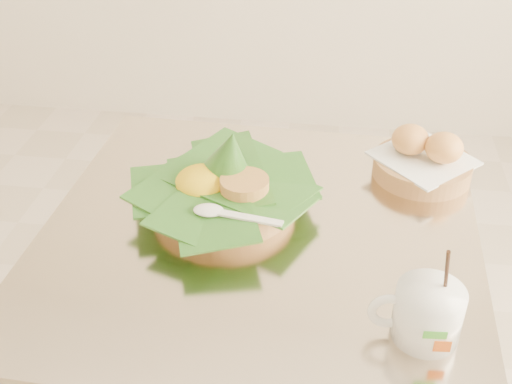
# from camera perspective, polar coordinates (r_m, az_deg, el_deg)

# --- Properties ---
(cafe_table) EXTENTS (0.72, 0.72, 0.75)m
(cafe_table) POSITION_cam_1_polar(r_m,az_deg,el_deg) (1.19, 0.26, -11.92)
(cafe_table) COLOR gray
(cafe_table) RESTS_ON floor
(rice_basket) EXTENTS (0.30, 0.30, 0.15)m
(rice_basket) POSITION_cam_1_polar(r_m,az_deg,el_deg) (1.08, -2.92, 0.69)
(rice_basket) COLOR tan
(rice_basket) RESTS_ON cafe_table
(bread_basket) EXTENTS (0.21, 0.21, 0.09)m
(bread_basket) POSITION_cam_1_polar(r_m,az_deg,el_deg) (1.20, 14.66, 2.79)
(bread_basket) COLOR tan
(bread_basket) RESTS_ON cafe_table
(coffee_mug) EXTENTS (0.12, 0.09, 0.15)m
(coffee_mug) POSITION_cam_1_polar(r_m,az_deg,el_deg) (0.87, 14.88, -10.28)
(coffee_mug) COLOR white
(coffee_mug) RESTS_ON cafe_table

